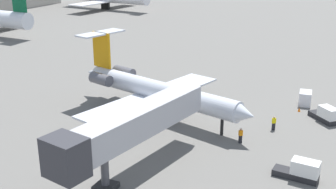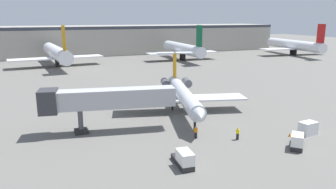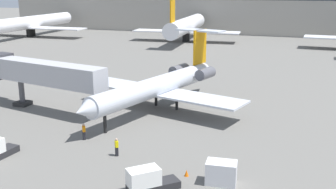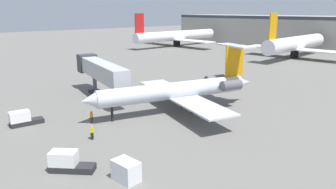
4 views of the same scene
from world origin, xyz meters
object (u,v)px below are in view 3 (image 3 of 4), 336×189
cargo_container_uld (221,173)px  ground_crew_marshaller (84,132)px  ground_crew_loader (117,147)px  traffic_cone_near (187,173)px  jet_bridge (36,72)px  baggage_tug_trailing (148,181)px  regional_jet (162,84)px  parked_airliner_west_mid (186,26)px  parked_airliner_west_end (30,23)px

cargo_container_uld → ground_crew_marshaller: bearing=162.9°
ground_crew_loader → traffic_cone_near: size_ratio=3.07×
jet_bridge → traffic_cone_near: (23.13, -11.81, -4.44)m
baggage_tug_trailing → cargo_container_uld: bearing=32.1°
regional_jet → parked_airliner_west_mid: size_ratio=0.74×
cargo_container_uld → parked_airliner_west_end: size_ratio=0.06×
baggage_tug_trailing → traffic_cone_near: baggage_tug_trailing is taller
jet_bridge → parked_airliner_west_end: bearing=128.4°
jet_bridge → baggage_tug_trailing: size_ratio=4.90×
jet_bridge → parked_airliner_west_end: (-49.56, 62.64, -0.51)m
ground_crew_marshaller → traffic_cone_near: 12.86m
regional_jet → cargo_container_uld: size_ratio=10.47×
cargo_container_uld → traffic_cone_near: (-2.91, 0.28, -0.63)m
jet_bridge → ground_crew_loader: size_ratio=11.08×
traffic_cone_near → parked_airliner_west_mid: bearing=107.1°
regional_jet → ground_crew_loader: (1.13, -14.87, -2.41)m
parked_airliner_west_end → traffic_cone_near: bearing=-45.7°
ground_crew_marshaller → cargo_container_uld: size_ratio=0.67×
baggage_tug_trailing → parked_airliner_west_end: size_ratio=0.09×
cargo_container_uld → ground_crew_loader: bearing=168.3°
ground_crew_marshaller → parked_airliner_west_end: bearing=130.8°
traffic_cone_near → parked_airliner_west_end: 104.13m
cargo_container_uld → parked_airliner_west_mid: 84.19m
jet_bridge → parked_airliner_west_mid: parked_airliner_west_mid is taller
regional_jet → traffic_cone_near: size_ratio=47.65×
regional_jet → cargo_container_uld: (11.23, -16.97, -2.37)m
baggage_tug_trailing → cargo_container_uld: baggage_tug_trailing is taller
ground_crew_marshaller → ground_crew_loader: bearing=-27.3°
ground_crew_loader → cargo_container_uld: size_ratio=0.67×
parked_airliner_west_mid → regional_jet: bearing=-75.6°
ground_crew_marshaller → parked_airliner_west_end: size_ratio=0.04×
parked_airliner_west_mid → jet_bridge: bearing=-89.0°
traffic_cone_near → parked_airliner_west_end: bearing=134.3°
cargo_container_uld → traffic_cone_near: bearing=174.5°
baggage_tug_trailing → ground_crew_loader: bearing=135.1°
ground_crew_loader → parked_airliner_west_mid: parked_airliner_west_mid is taller
ground_crew_marshaller → traffic_cone_near: (12.09, -4.34, -0.58)m
cargo_container_uld → traffic_cone_near: 2.99m
ground_crew_loader → jet_bridge: bearing=147.9°
traffic_cone_near → baggage_tug_trailing: bearing=-120.8°
ground_crew_marshaller → parked_airliner_west_mid: bearing=99.3°
baggage_tug_trailing → traffic_cone_near: bearing=59.2°
jet_bridge → parked_airliner_west_mid: bearing=91.0°
parked_airliner_west_mid → parked_airliner_west_end: bearing=-174.3°
ground_crew_loader → parked_airliner_west_mid: (-17.17, 77.48, 3.55)m
ground_crew_loader → parked_airliner_west_end: parked_airliner_west_end is taller
regional_jet → jet_bridge: regional_jet is taller
cargo_container_uld → parked_airliner_west_mid: bearing=108.9°
traffic_cone_near → regional_jet: bearing=116.5°
regional_jet → baggage_tug_trailing: (6.32, -20.05, -2.43)m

